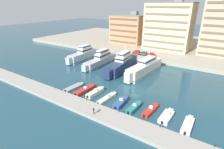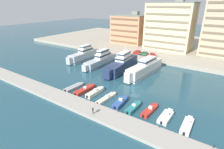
{
  "view_description": "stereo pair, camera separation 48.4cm",
  "coord_description": "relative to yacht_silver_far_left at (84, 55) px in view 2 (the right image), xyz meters",
  "views": [
    {
      "loc": [
        19.82,
        -43.42,
        23.66
      ],
      "look_at": [
        -8.6,
        0.09,
        2.5
      ],
      "focal_mm": 28.0,
      "sensor_mm": 36.0,
      "label": 1
    },
    {
      "loc": [
        20.23,
        -43.15,
        23.66
      ],
      "look_at": [
        -8.6,
        0.09,
        2.5
      ],
      "focal_mm": 28.0,
      "sensor_mm": 36.0,
      "label": 2
    }
  ],
  "objects": [
    {
      "name": "ground_plane",
      "position": [
        32.58,
        -13.24,
        -2.35
      ],
      "size": [
        400.0,
        400.0,
        0.0
      ],
      "primitive_type": "plane",
      "color": "#234C5B"
    },
    {
      "name": "quay_promenade",
      "position": [
        32.58,
        48.03,
        -1.54
      ],
      "size": [
        180.0,
        70.0,
        1.61
      ],
      "primitive_type": "cube",
      "color": "#ADA38E",
      "rests_on": "ground"
    },
    {
      "name": "pier_dock",
      "position": [
        32.58,
        -29.99,
        -1.97
      ],
      "size": [
        120.0,
        5.13,
        0.75
      ],
      "primitive_type": "cube",
      "color": "#A8A399",
      "rests_on": "ground"
    },
    {
      "name": "yacht_silver_far_left",
      "position": [
        0.0,
        0.0,
        0.0
      ],
      "size": [
        4.1,
        19.12,
        8.19
      ],
      "color": "silver",
      "rests_on": "ground"
    },
    {
      "name": "yacht_silver_left",
      "position": [
        10.66,
        -1.19,
        -0.18
      ],
      "size": [
        4.03,
        21.09,
        7.91
      ],
      "color": "silver",
      "rests_on": "ground"
    },
    {
      "name": "yacht_navy_mid_left",
      "position": [
        21.08,
        -1.88,
        0.15
      ],
      "size": [
        5.94,
        22.63,
        8.57
      ],
      "color": "navy",
      "rests_on": "ground"
    },
    {
      "name": "yacht_ivory_center_left",
      "position": [
        30.07,
        -1.17,
        -0.0
      ],
      "size": [
        5.78,
        22.23,
        7.45
      ],
      "color": "silver",
      "rests_on": "ground"
    },
    {
      "name": "motorboat_grey_far_left",
      "position": [
        17.2,
        -23.55,
        -1.96
      ],
      "size": [
        2.4,
        7.21,
        0.83
      ],
      "color": "#9EA3A8",
      "rests_on": "ground"
    },
    {
      "name": "motorboat_red_left",
      "position": [
        21.19,
        -23.26,
        -1.84
      ],
      "size": [
        2.23,
        7.87,
        1.38
      ],
      "color": "red",
      "rests_on": "ground"
    },
    {
      "name": "motorboat_cream_mid_left",
      "position": [
        24.75,
        -22.88,
        -1.79
      ],
      "size": [
        1.83,
        7.03,
        1.55
      ],
      "color": "beige",
      "rests_on": "ground"
    },
    {
      "name": "motorboat_cream_center_left",
      "position": [
        29.12,
        -23.48,
        -1.97
      ],
      "size": [
        1.99,
        7.7,
        1.12
      ],
      "color": "beige",
      "rests_on": "ground"
    },
    {
      "name": "motorboat_blue_center",
      "position": [
        33.4,
        -23.47,
        -1.81
      ],
      "size": [
        2.15,
        6.61,
        1.54
      ],
      "color": "#33569E",
      "rests_on": "ground"
    },
    {
      "name": "motorboat_teal_center_right",
      "position": [
        37.23,
        -23.67,
        -1.86
      ],
      "size": [
        1.79,
        6.31,
        1.32
      ],
      "color": "teal",
      "rests_on": "ground"
    },
    {
      "name": "motorboat_red_mid_right",
      "position": [
        40.94,
        -22.58,
        -1.9
      ],
      "size": [
        2.13,
        6.81,
        1.4
      ],
      "color": "red",
      "rests_on": "ground"
    },
    {
      "name": "motorboat_white_right",
      "position": [
        44.88,
        -22.92,
        -1.86
      ],
      "size": [
        2.3,
        6.33,
        1.47
      ],
      "color": "white",
      "rests_on": "ground"
    },
    {
      "name": "motorboat_white_far_right",
      "position": [
        49.45,
        -23.6,
        -1.82
      ],
      "size": [
        1.84,
        6.61,
        1.55
      ],
      "color": "white",
      "rests_on": "ground"
    },
    {
      "name": "car_red_far_left",
      "position": [
        18.8,
        16.35,
        0.24
      ],
      "size": [
        4.15,
        2.02,
        1.8
      ],
      "color": "red",
      "rests_on": "quay_promenade"
    },
    {
      "name": "car_green_left",
      "position": [
        22.36,
        16.19,
        0.24
      ],
      "size": [
        4.14,
        2.0,
        1.8
      ],
      "color": "#2D6642",
      "rests_on": "quay_promenade"
    },
    {
      "name": "car_red_mid_left",
      "position": [
        25.92,
        15.96,
        0.24
      ],
      "size": [
        4.19,
        2.1,
        1.8
      ],
      "color": "red",
      "rests_on": "quay_promenade"
    },
    {
      "name": "apartment_block_far_left",
      "position": [
        2.62,
        39.02,
        7.34
      ],
      "size": [
        19.08,
        17.15,
        18.05
      ],
      "color": "tan",
      "rests_on": "quay_promenade"
    },
    {
      "name": "apartment_block_left",
      "position": [
        26.96,
        35.19,
        10.67
      ],
      "size": [
        22.21,
        16.18,
        24.72
      ],
      "color": "beige",
      "rests_on": "quay_promenade"
    },
    {
      "name": "pedestrian_near_edge",
      "position": [
        31.0,
        -31.37,
        -0.56
      ],
      "size": [
        0.56,
        0.48,
        1.75
      ],
      "color": "#282D3D",
      "rests_on": "pier_dock"
    },
    {
      "name": "bollard_west",
      "position": [
        25.74,
        -27.68,
        -1.27
      ],
      "size": [
        0.2,
        0.2,
        0.61
      ],
      "color": "#2D2D33",
      "rests_on": "pier_dock"
    },
    {
      "name": "bollard_west_mid",
      "position": [
        35.34,
        -27.68,
        -1.27
      ],
      "size": [
        0.2,
        0.2,
        0.61
      ],
      "color": "#2D2D33",
      "rests_on": "pier_dock"
    },
    {
      "name": "bollard_east_mid",
      "position": [
        44.93,
        -27.68,
        -1.27
      ],
      "size": [
        0.2,
        0.2,
        0.61
      ],
      "color": "#2D2D33",
      "rests_on": "pier_dock"
    },
    {
      "name": "bollard_east",
      "position": [
        54.53,
        -27.68,
        -1.27
      ],
      "size": [
        0.2,
        0.2,
        0.61
      ],
      "color": "#2D2D33",
      "rests_on": "pier_dock"
    }
  ]
}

